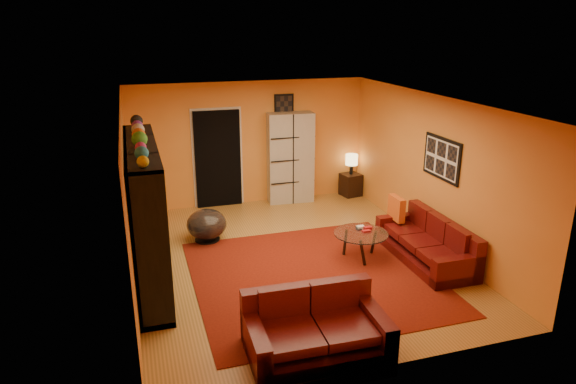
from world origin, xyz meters
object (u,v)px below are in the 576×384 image
object	(u,v)px
sofa	(429,243)
bowl_chair	(207,224)
tv	(150,219)
storage_cabinet	(290,158)
side_table	(351,185)
table_lamp	(352,160)
entertainment_unit	(146,214)
loveseat	(314,327)
coffee_table	(361,236)

from	to	relation	value
sofa	bowl_chair	size ratio (longest dim) A/B	2.83
tv	storage_cabinet	world-z (taller)	storage_cabinet
side_table	table_lamp	size ratio (longest dim) A/B	1.11
entertainment_unit	side_table	size ratio (longest dim) A/B	6.00
tv	sofa	size ratio (longest dim) A/B	0.47
loveseat	bowl_chair	distance (m)	3.65
coffee_table	entertainment_unit	bearing A→B (deg)	174.52
entertainment_unit	table_lamp	world-z (taller)	entertainment_unit
loveseat	storage_cabinet	size ratio (longest dim) A/B	0.86
sofa	side_table	distance (m)	3.44
side_table	sofa	bearing A→B (deg)	-91.95
loveseat	coffee_table	size ratio (longest dim) A/B	1.89
tv	loveseat	size ratio (longest dim) A/B	0.56
coffee_table	storage_cabinet	xyz separation A→B (m)	(-0.24, 3.12, 0.57)
tv	loveseat	world-z (taller)	tv
storage_cabinet	side_table	distance (m)	1.59
table_lamp	storage_cabinet	bearing A→B (deg)	177.98
tv	coffee_table	distance (m)	3.36
loveseat	bowl_chair	xyz separation A→B (m)	(-0.74, 3.57, 0.03)
entertainment_unit	bowl_chair	distance (m)	1.72
sofa	bowl_chair	xyz separation A→B (m)	(-3.38, 1.85, 0.02)
coffee_table	side_table	size ratio (longest dim) A/B	1.78
bowl_chair	side_table	distance (m)	3.84
loveseat	table_lamp	xyz separation A→B (m)	(2.75, 5.16, 0.53)
sofa	table_lamp	size ratio (longest dim) A/B	4.44
side_table	bowl_chair	bearing A→B (deg)	-155.49
entertainment_unit	loveseat	size ratio (longest dim) A/B	1.79
tv	coffee_table	xyz separation A→B (m)	(3.29, -0.24, -0.59)
sofa	loveseat	world-z (taller)	same
loveseat	side_table	size ratio (longest dim) A/B	3.35
entertainment_unit	bowl_chair	bearing A→B (deg)	48.29
coffee_table	bowl_chair	xyz separation A→B (m)	(-2.31, 1.48, -0.09)
sofa	side_table	world-z (taller)	sofa
storage_cabinet	side_table	world-z (taller)	storage_cabinet
coffee_table	sofa	bearing A→B (deg)	-19.24
bowl_chair	loveseat	bearing A→B (deg)	-78.28
entertainment_unit	bowl_chair	xyz separation A→B (m)	(1.03, 1.16, -0.74)
coffee_table	storage_cabinet	bearing A→B (deg)	94.32
loveseat	table_lamp	distance (m)	5.88
sofa	loveseat	xyz separation A→B (m)	(-2.64, -1.72, -0.01)
entertainment_unit	coffee_table	xyz separation A→B (m)	(3.34, -0.32, -0.65)
coffee_table	loveseat	bearing A→B (deg)	-126.93
storage_cabinet	table_lamp	size ratio (longest dim) A/B	4.30
storage_cabinet	tv	bearing A→B (deg)	-132.57
coffee_table	bowl_chair	distance (m)	2.75
loveseat	side_table	xyz separation A→B (m)	(2.75, 5.16, -0.03)
coffee_table	bowl_chair	size ratio (longest dim) A/B	1.25
sofa	coffee_table	bearing A→B (deg)	161.24
table_lamp	entertainment_unit	bearing A→B (deg)	-148.71
loveseat	coffee_table	distance (m)	2.62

